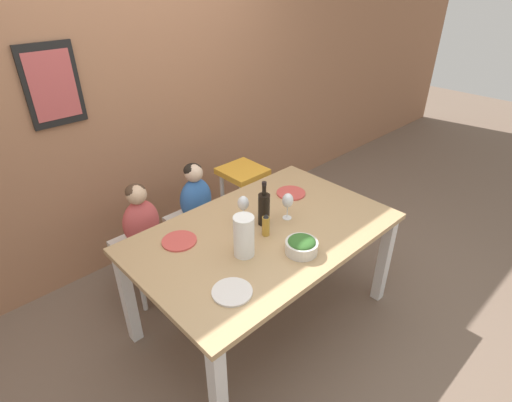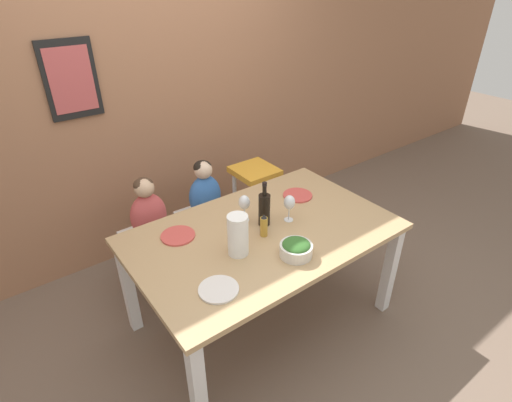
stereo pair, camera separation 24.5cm
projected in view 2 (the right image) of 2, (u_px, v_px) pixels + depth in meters
ground_plane at (262, 316)px, 2.87m from camera, size 14.00×14.00×0.00m
wall_back at (159, 89)px, 3.10m from camera, size 10.00×0.09×2.70m
dining_table at (263, 242)px, 2.54m from camera, size 1.64×1.03×0.75m
chair_far_left at (153, 243)px, 3.00m from camera, size 0.39×0.41×0.45m
chair_far_center at (207, 222)px, 3.24m from camera, size 0.39×0.41×0.45m
chair_right_highchair at (255, 185)px, 3.40m from camera, size 0.33×0.35×0.72m
person_child_left at (148, 209)px, 2.85m from camera, size 0.27×0.18×0.47m
person_child_center at (205, 190)px, 3.09m from camera, size 0.27×0.18×0.47m
wine_bottle at (264, 209)px, 2.50m from camera, size 0.08×0.08×0.30m
paper_towel_roll at (238, 235)px, 2.24m from camera, size 0.12×0.12×0.25m
wine_glass_near at (289, 203)px, 2.53m from camera, size 0.07×0.07×0.18m
wine_glass_far at (244, 203)px, 2.53m from camera, size 0.07×0.07×0.18m
salad_bowl_large at (296, 248)px, 2.26m from camera, size 0.19×0.19×0.10m
dinner_plate_front_left at (219, 289)px, 2.03m from camera, size 0.21×0.21×0.01m
dinner_plate_back_left at (178, 236)px, 2.44m from camera, size 0.21×0.21×0.01m
dinner_plate_back_right at (298, 195)px, 2.86m from camera, size 0.21×0.21×0.01m
condiment_bottle_hot_sauce at (264, 226)px, 2.41m from camera, size 0.05×0.05×0.15m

